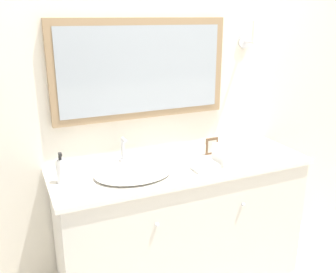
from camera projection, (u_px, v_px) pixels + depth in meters
The scene contains 7 objects.
wall_back at pixel (163, 94), 2.53m from camera, with size 8.00×0.18×2.55m.
vanity_counter at pixel (182, 225), 2.52m from camera, with size 1.66×0.56×0.88m.
sink_basin at pixel (133, 171), 2.23m from camera, with size 0.47×0.42×0.18m.
soap_bottle at pixel (61, 171), 2.10m from camera, with size 0.06×0.06×0.18m.
appliance_box at pixel (231, 153), 2.40m from camera, with size 0.20×0.16×0.12m.
picture_frame at pixel (212, 146), 2.54m from camera, with size 0.09×0.01×0.12m.
hand_towel_near_sink at pixel (205, 167), 2.30m from camera, with size 0.15×0.11×0.03m.
Camera 1 is at (-0.98, -1.68, 1.79)m, focal length 40.00 mm.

